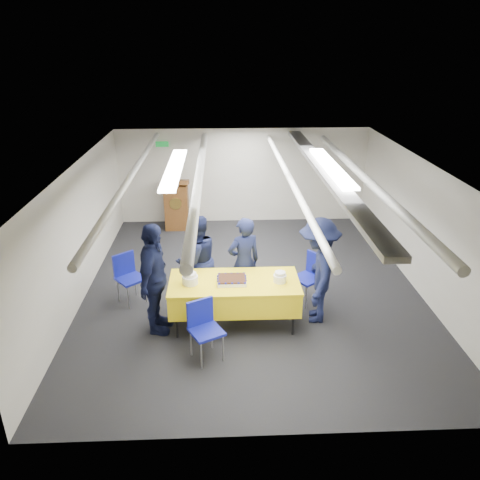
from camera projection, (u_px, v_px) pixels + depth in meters
name	position (u px, v px, depth m)	size (l,w,h in m)	color
ground	(252.00, 288.00, 8.63)	(7.00, 7.00, 0.00)	black
room_shell	(257.00, 187.00, 8.29)	(6.00, 7.00, 2.30)	beige
serving_table	(234.00, 293.00, 7.33)	(2.02, 0.93, 0.77)	black
sheet_cake	(232.00, 280.00, 7.20)	(0.46, 0.35, 0.08)	white
plate_stack_left	(190.00, 279.00, 7.14)	(0.24, 0.24, 0.18)	white
plate_stack_right	(280.00, 277.00, 7.20)	(0.20, 0.20, 0.17)	white
podium	(177.00, 204.00, 11.11)	(0.62, 0.53, 1.25)	brown
chair_near	(204.00, 324.00, 6.59)	(0.57, 0.57, 0.87)	gray
chair_right	(311.00, 273.00, 8.02)	(0.59, 0.59, 0.87)	gray
chair_left	(128.00, 273.00, 8.02)	(0.59, 0.59, 0.87)	gray
sailor_a	(244.00, 262.00, 7.80)	(0.58, 0.38, 1.59)	black
sailor_b	(197.00, 260.00, 7.89)	(0.77, 0.60, 1.58)	black
sailor_c	(154.00, 279.00, 7.04)	(1.05, 0.44, 1.79)	black
sailor_d	(318.00, 271.00, 7.35)	(1.12, 0.65, 1.74)	black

